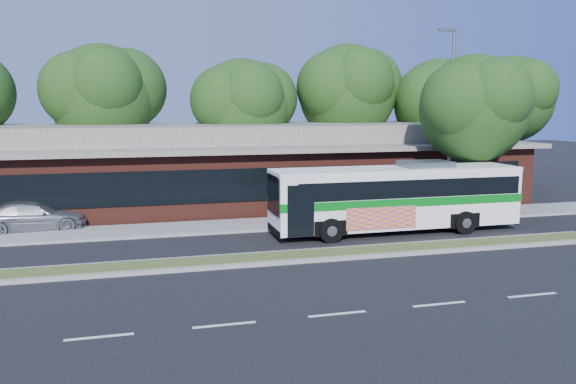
{
  "coord_description": "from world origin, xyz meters",
  "views": [
    {
      "loc": [
        -4.81,
        -18.41,
        5.45
      ],
      "look_at": [
        0.82,
        3.39,
        2.0
      ],
      "focal_mm": 35.0,
      "sensor_mm": 36.0,
      "label": 1
    }
  ],
  "objects_px": {
    "sedan": "(33,217)",
    "sidewalk_tree": "(479,106)",
    "lamp_post": "(450,118)",
    "transit_bus": "(397,193)"
  },
  "relations": [
    {
      "from": "sedan",
      "to": "sidewalk_tree",
      "type": "height_order",
      "value": "sidewalk_tree"
    },
    {
      "from": "sedan",
      "to": "sidewalk_tree",
      "type": "bearing_deg",
      "value": -100.11
    },
    {
      "from": "lamp_post",
      "to": "sedan",
      "type": "xyz_separation_m",
      "value": [
        -19.18,
        1.8,
        -4.26
      ]
    },
    {
      "from": "lamp_post",
      "to": "sidewalk_tree",
      "type": "distance_m",
      "value": 1.66
    },
    {
      "from": "transit_bus",
      "to": "sedan",
      "type": "height_order",
      "value": "transit_bus"
    },
    {
      "from": "sidewalk_tree",
      "to": "transit_bus",
      "type": "bearing_deg",
      "value": -156.51
    },
    {
      "from": "transit_bus",
      "to": "sedan",
      "type": "distance_m",
      "value": 15.97
    },
    {
      "from": "lamp_post",
      "to": "sedan",
      "type": "distance_m",
      "value": 19.73
    },
    {
      "from": "lamp_post",
      "to": "sidewalk_tree",
      "type": "height_order",
      "value": "lamp_post"
    },
    {
      "from": "sedan",
      "to": "sidewalk_tree",
      "type": "relative_size",
      "value": 0.56
    }
  ]
}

